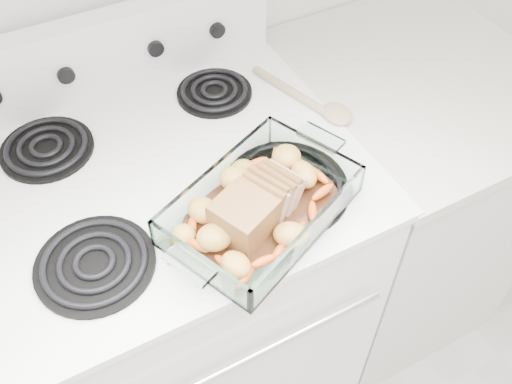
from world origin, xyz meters
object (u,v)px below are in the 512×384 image
electric_range (184,287)px  baking_dish (261,210)px  counter_right (390,199)px  pork_roast (249,206)px

electric_range → baking_dish: (0.11, -0.21, 0.48)m
electric_range → baking_dish: bearing=-61.5°
counter_right → pork_roast: pork_roast is taller
baking_dish → pork_roast: 0.04m
counter_right → baking_dish: bearing=-159.7°
pork_roast → baking_dish: bearing=1.1°
baking_dish → pork_roast: size_ratio=1.94×
electric_range → pork_roast: 0.55m
electric_range → pork_roast: bearing=-67.1°
electric_range → baking_dish: electric_range is taller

